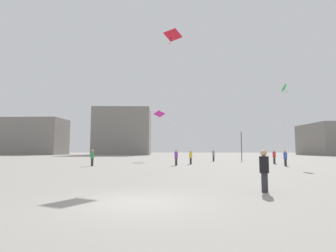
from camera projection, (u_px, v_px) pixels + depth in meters
name	position (u px, v px, depth m)	size (l,w,h in m)	color
ground_plane	(136.00, 202.00, 8.69)	(300.00, 300.00, 0.00)	gray
person_in_black	(264.00, 169.00, 10.83)	(0.39, 0.39, 1.78)	#2D2D33
person_in_blue	(285.00, 157.00, 28.03)	(0.38, 0.38, 1.74)	#2D2D33
person_in_green	(92.00, 157.00, 27.92)	(0.39, 0.39, 1.81)	#2D2D33
person_in_grey	(213.00, 155.00, 39.35)	(0.39, 0.39, 1.80)	#2D2D33
person_in_purple	(176.00, 157.00, 29.14)	(0.39, 0.39, 1.78)	#2D2D33
person_in_yellow	(191.00, 157.00, 31.59)	(0.37, 0.37, 1.71)	#2D2D33
person_in_red	(274.00, 156.00, 32.46)	(0.38, 0.38, 1.76)	#2D2D33
kite_emerald_diamond	(284.00, 88.00, 30.17)	(1.25, 2.07, 8.29)	green
kite_magenta_delta	(160.00, 114.00, 43.67)	(9.51, 3.83, 7.03)	#D12899
kite_crimson_delta	(173.00, 39.00, 22.45)	(1.52, 8.51, 10.80)	red
building_left_hall	(26.00, 137.00, 92.68)	(27.41, 12.48, 12.96)	gray
building_centre_hall	(124.00, 132.00, 90.36)	(19.97, 17.26, 15.92)	gray
lamppost_east	(241.00, 140.00, 41.64)	(0.36, 0.36, 5.05)	#2D2D30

